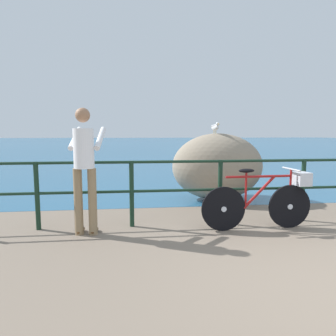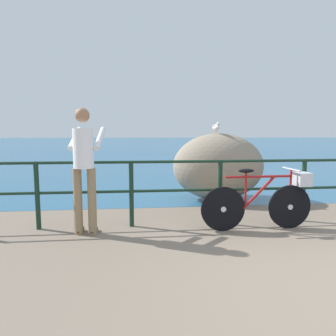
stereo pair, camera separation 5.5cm
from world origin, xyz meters
The scene contains 7 objects.
ground_plane centered at (0.00, 20.00, -0.05)m, with size 120.00×120.00×0.10m, color #756656.
sea_surface centered at (0.00, 48.27, 0.00)m, with size 120.00×90.00×0.01m, color #285B7F.
promenade_railing centered at (0.00, 2.16, 0.64)m, with size 9.80×0.07×1.02m.
bicycle centered at (-0.08, 1.82, 0.46)m, with size 1.70×0.48×0.92m.
person_at_railing centered at (-2.73, 1.88, 0.99)m, with size 0.49×0.66×1.78m.
breakwater_boulder_main centered at (-0.25, 3.91, 0.72)m, with size 1.97×1.37×1.43m.
seagull centered at (-0.34, 3.82, 1.57)m, with size 0.16×0.34×0.23m.
Camera 2 is at (-1.99, -2.39, 1.43)m, focal length 32.05 mm.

